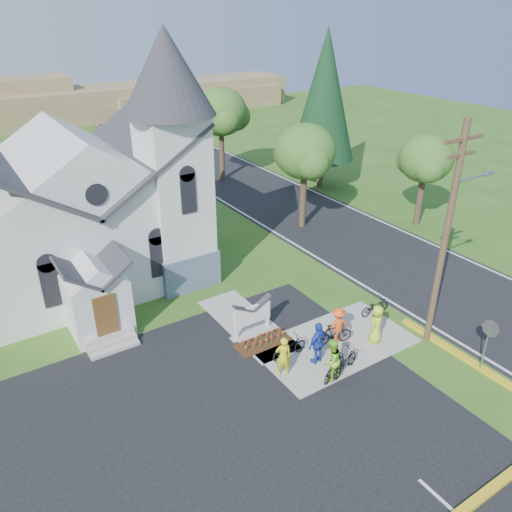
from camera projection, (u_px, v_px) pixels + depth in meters
ground at (316, 361)px, 21.44m from camera, size 120.00×120.00×0.00m
parking_lot at (189, 467)px, 16.54m from camera, size 20.00×16.00×0.02m
road at (293, 208)px, 37.53m from camera, size 8.00×90.00×0.02m
sidewalk at (335, 344)px, 22.53m from camera, size 7.00×4.00×0.05m
church at (86, 188)px, 25.77m from camera, size 12.35×12.00×13.00m
church_sign at (252, 315)px, 22.79m from camera, size 2.20×0.40×1.70m
flower_bed at (263, 343)px, 22.57m from camera, size 2.60×1.10×0.07m
utility_pole at (448, 231)px, 20.49m from camera, size 3.45×0.28×10.00m
stop_sign at (489, 335)px, 20.13m from camera, size 0.11×0.76×2.48m
tree_road_near at (305, 152)px, 32.21m from camera, size 4.00×4.00×7.05m
tree_road_mid at (221, 112)px, 41.19m from camera, size 4.40×4.40×7.80m
tree_road_far at (426, 159)px, 32.87m from camera, size 3.60×3.60×6.30m
conifer at (325, 96)px, 38.88m from camera, size 5.20×5.20×12.40m
distant_hills at (61, 105)px, 64.29m from camera, size 61.00×10.00×5.60m
cyclist_0 at (283, 356)px, 20.23m from camera, size 0.78×0.65×1.82m
bike_0 at (289, 347)px, 21.48m from camera, size 1.80×0.69×0.93m
cyclist_1 at (331, 360)px, 19.98m from camera, size 1.06×0.91×1.89m
bike_1 at (335, 366)px, 20.27m from camera, size 1.80×1.12×1.05m
cyclist_2 at (318, 343)px, 20.92m from camera, size 1.22×0.67×1.97m
bike_2 at (345, 362)px, 20.57m from camera, size 1.92×1.18×0.95m
cyclist_3 at (338, 325)px, 22.30m from camera, size 1.23×0.88×1.73m
bike_3 at (334, 334)px, 22.27m from camera, size 1.80×0.93×1.04m
cyclist_4 at (376, 324)px, 22.25m from camera, size 1.07×0.91×1.86m
bike_4 at (375, 307)px, 24.46m from camera, size 1.66×0.69×0.85m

